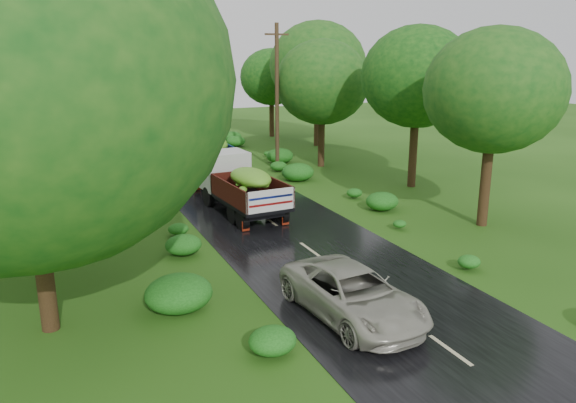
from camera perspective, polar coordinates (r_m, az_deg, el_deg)
ground at (r=15.03m, az=16.14°, el=-14.35°), size 120.00×120.00×0.00m
road at (r=18.69m, az=6.29°, el=-7.76°), size 6.50×80.00×0.02m
road_lines at (r=19.49m, az=4.82°, el=-6.70°), size 0.12×69.60×0.00m
truck_near at (r=25.66m, az=-4.99°, el=1.99°), size 2.54×6.21×2.55m
truck_far at (r=33.28m, az=-8.95°, el=5.32°), size 2.58×7.11×2.98m
car at (r=15.87m, az=6.59°, el=-9.29°), size 2.70×5.16×1.39m
utility_pole at (r=34.50m, az=-1.12°, el=10.61°), size 1.55×0.26×8.81m
trees_left at (r=29.62m, az=-26.79°, el=12.12°), size 6.76×34.11×8.94m
trees_right at (r=36.74m, az=5.78°, el=12.49°), size 7.02×30.70×7.88m
shrubs at (r=26.31m, az=-3.50°, el=-0.10°), size 11.90×44.00×0.70m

